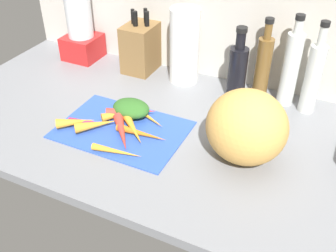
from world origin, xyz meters
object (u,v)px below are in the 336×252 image
Objects in this scene: carrot_2 at (131,112)px; carrot_8 at (76,122)px; cutting_board at (122,129)px; carrot_5 at (96,125)px; carrot_4 at (119,114)px; carrot_7 at (142,133)px; bottle_2 at (291,68)px; winter_squash at (247,127)px; carrot_9 at (122,133)px; carrot_0 at (147,116)px; bottle_0 at (237,70)px; blender_appliance at (80,29)px; bottle_3 at (313,77)px; knife_block at (142,47)px; carrot_6 at (129,113)px; carrot_10 at (117,151)px; paper_towel_roll at (184,46)px; bottle_1 at (263,65)px; carrot_1 at (88,122)px; carrot_3 at (132,127)px.

carrot_8 is (-13.08, -12.38, -0.10)cm from carrot_2.
carrot_5 is (-7.05, -3.82, 2.04)cm from cutting_board.
carrot_8 is at bearing -134.32° from carrot_4.
bottle_2 is (34.66, 39.91, 11.49)cm from carrot_7.
carrot_4 is 0.50× the size of winter_squash.
carrot_7 is (7.74, -1.25, 1.62)cm from cutting_board.
bottle_2 is at bearing 46.82° from carrot_9.
carrot_0 is 0.53× the size of bottle_2.
bottle_2 is (42.96, 31.61, 11.01)cm from carrot_2.
carrot_2 reaches higher than carrot_9.
carrot_4 is 43.42cm from bottle_0.
carrot_7 is 0.57× the size of blender_appliance.
cutting_board is at bearing -85.40° from carrot_2.
carrot_4 is 0.36× the size of bottle_3.
bottle_2 reaches higher than knife_block.
bottle_0 is at bearing 47.00° from carrot_6.
bottle_2 reaches higher than carrot_7.
carrot_0 and carrot_10 have the same top height.
paper_towel_roll reaches higher than carrot_2.
carrot_8 is at bearing -167.09° from carrot_5.
paper_towel_roll is (4.21, 38.47, 13.46)cm from cutting_board.
bottle_2 reaches higher than blender_appliance.
carrot_4 is 0.75× the size of carrot_6.
carrot_6 is 60.45cm from bottle_3.
bottle_2 reaches higher than bottle_1.
cutting_board is at bearing -174.64° from winter_squash.
carrot_10 is (19.11, -6.40, -0.55)cm from carrot_8.
bottle_0 is at bearing 64.24° from carrot_7.
bottle_3 reaches higher than carrot_0.
bottle_2 is (9.40, -1.67, 1.79)cm from bottle_1.
carrot_0 is at bearing -131.53° from bottle_1.
carrot_7 reaches higher than carrot_0.
carrot_1 is 0.44× the size of paper_towel_roll.
knife_block is (-10.59, 35.20, 7.27)cm from carrot_4.
carrot_2 is 0.52× the size of bottle_2.
winter_squash is 34.40cm from bottle_0.
carrot_3 is 1.02× the size of carrot_9.
carrot_9 is at bearing -139.31° from bottle_3.
bottle_1 reaches higher than cutting_board.
carrot_6 is 52.11cm from blender_appliance.
knife_block is (-16.94, 43.76, 7.01)cm from carrot_9.
carrot_6 is at bearing 126.44° from carrot_3.
carrot_2 is (-5.09, -1.15, 0.67)cm from carrot_0.
bottle_3 is (45.51, 28.81, 10.95)cm from carrot_0.
carrot_4 reaches higher than cutting_board.
carrot_4 is 36.69cm from paper_towel_roll.
winter_squash reaches higher than carrot_4.
carrot_5 is 0.55× the size of knife_block.
cutting_board is 4.34cm from carrot_3.
carrot_10 is 0.60× the size of bottle_0.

